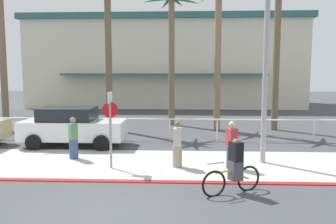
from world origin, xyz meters
The scene contains 17 objects.
ground_plane centered at (0.00, 10.00, 0.00)m, with size 80.00×80.00×0.00m, color #424447.
sidewalk_strip centered at (0.00, 4.20, 0.01)m, with size 44.00×4.00×0.02m, color beige.
curb_paint centered at (0.00, 2.20, 0.01)m, with size 44.00×0.24×0.03m, color maroon.
building_backdrop centered at (0.03, 26.70, 4.11)m, with size 25.21×10.82×8.19m.
rail_fence centered at (0.00, 8.50, 0.83)m, with size 20.21×0.08×1.04m.
stop_sign_bike_lane centered at (-0.64, 3.58, 1.68)m, with size 0.52×0.56×2.56m.
streetlight_curb centered at (4.60, 4.31, 4.28)m, with size 0.24×2.54×7.50m.
palm_tree_1 centered at (-7.87, 10.53, 6.39)m, with size 3.12×3.01×9.10m.
palm_tree_2 centered at (-2.33, 11.32, 6.26)m, with size 2.91×3.26×8.26m.
palm_tree_3 centered at (1.00, 13.31, 5.60)m, with size 3.43×3.01×7.77m.
palm_tree_4 centered at (3.59, 11.72, 5.69)m, with size 2.89×3.14×7.91m.
palm_tree_5 centered at (6.81, 11.75, 6.81)m, with size 3.17×2.81×9.32m.
car_white_1 centered at (-3.04, 7.01, 0.87)m, with size 4.40×2.02×1.69m.
cyclist_yellow_0 centered at (3.13, 1.39, 0.69)m, with size 1.65×0.88×1.50m.
pedestrian_0 centered at (-2.29, 4.77, 0.71)m, with size 0.44×0.48×1.56m.
pedestrian_1 centered at (3.38, 3.73, 0.73)m, with size 0.40×0.46×1.60m.
pedestrian_2 centered at (1.57, 3.81, 0.72)m, with size 0.32×0.40×1.58m.
Camera 1 is at (1.80, -7.66, 3.22)m, focal length 37.11 mm.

